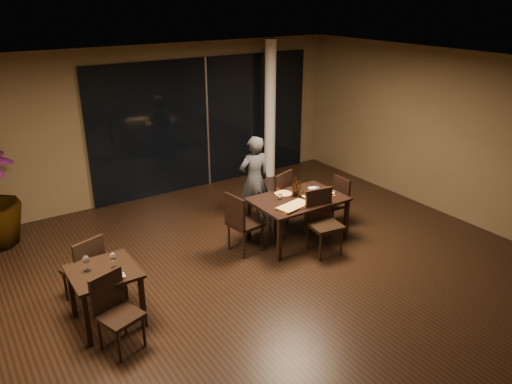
% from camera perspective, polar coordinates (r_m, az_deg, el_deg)
% --- Properties ---
extents(ground, '(8.00, 8.00, 0.00)m').
position_cam_1_polar(ground, '(7.47, 2.32, -9.66)').
color(ground, black).
rests_on(ground, ground).
extents(wall_back, '(8.00, 0.10, 3.00)m').
position_cam_1_polar(wall_back, '(10.22, -10.94, 7.92)').
color(wall_back, '#4D4129').
rests_on(wall_back, ground).
extents(wall_right, '(0.10, 8.00, 3.00)m').
position_cam_1_polar(wall_right, '(9.64, 22.60, 5.77)').
color(wall_right, '#4D4129').
rests_on(wall_right, ground).
extents(ceiling, '(8.00, 8.00, 0.04)m').
position_cam_1_polar(ceiling, '(6.42, 2.74, 13.92)').
color(ceiling, silver).
rests_on(ceiling, wall_back).
extents(window_panel, '(5.00, 0.06, 2.70)m').
position_cam_1_polar(window_panel, '(10.58, -5.67, 7.86)').
color(window_panel, black).
rests_on(window_panel, ground).
extents(column, '(0.24, 0.24, 3.00)m').
position_cam_1_polar(column, '(11.00, 1.61, 9.30)').
color(column, white).
rests_on(column, ground).
extents(main_table, '(1.50, 1.00, 0.75)m').
position_cam_1_polar(main_table, '(8.27, 4.83, -1.18)').
color(main_table, black).
rests_on(main_table, ground).
extents(side_table, '(0.80, 0.80, 0.75)m').
position_cam_1_polar(side_table, '(6.51, -16.96, -9.51)').
color(side_table, black).
rests_on(side_table, ground).
extents(chair_main_far, '(0.61, 0.61, 1.04)m').
position_cam_1_polar(chair_main_far, '(8.76, 2.44, -0.44)').
color(chair_main_far, black).
rests_on(chair_main_far, ground).
extents(chair_main_near, '(0.54, 0.54, 1.03)m').
position_cam_1_polar(chair_main_near, '(7.98, 7.56, -2.98)').
color(chair_main_near, black).
rests_on(chair_main_near, ground).
extents(chair_main_left, '(0.53, 0.53, 1.01)m').
position_cam_1_polar(chair_main_left, '(7.86, -1.73, -3.26)').
color(chair_main_left, black).
rests_on(chair_main_left, ground).
extents(chair_main_right, '(0.43, 0.43, 0.89)m').
position_cam_1_polar(chair_main_right, '(8.93, 9.17, -0.85)').
color(chair_main_right, black).
rests_on(chair_main_right, ground).
extents(chair_side_far, '(0.57, 0.57, 0.97)m').
position_cam_1_polar(chair_side_far, '(7.02, -18.84, -8.07)').
color(chair_side_far, black).
rests_on(chair_side_far, ground).
extents(chair_side_near, '(0.55, 0.55, 0.94)m').
position_cam_1_polar(chair_side_near, '(6.13, -15.85, -12.61)').
color(chair_side_near, black).
rests_on(chair_side_near, ground).
extents(diner, '(0.56, 0.39, 1.59)m').
position_cam_1_polar(diner, '(8.91, -0.21, 1.47)').
color(diner, '#2A2C2F').
rests_on(diner, ground).
extents(pizza_board_left, '(0.59, 0.33, 0.01)m').
position_cam_1_polar(pizza_board_left, '(7.89, 4.34, -1.71)').
color(pizza_board_left, '#482E17').
rests_on(pizza_board_left, main_table).
extents(pizza_board_right, '(0.56, 0.32, 0.01)m').
position_cam_1_polar(pizza_board_right, '(8.33, 7.15, -0.47)').
color(pizza_board_right, '#492C17').
rests_on(pizza_board_right, main_table).
extents(oblong_pizza_left, '(0.58, 0.35, 0.02)m').
position_cam_1_polar(oblong_pizza_left, '(7.88, 4.35, -1.60)').
color(oblong_pizza_left, '#69090D').
rests_on(oblong_pizza_left, pizza_board_left).
extents(oblong_pizza_right, '(0.54, 0.31, 0.02)m').
position_cam_1_polar(oblong_pizza_right, '(8.33, 7.16, -0.37)').
color(oblong_pizza_right, maroon).
rests_on(oblong_pizza_right, pizza_board_right).
extents(round_pizza, '(0.28, 0.28, 0.01)m').
position_cam_1_polar(round_pizza, '(8.38, 3.13, -0.20)').
color(round_pizza, red).
rests_on(round_pizza, main_table).
extents(bottle_a, '(0.07, 0.07, 0.30)m').
position_cam_1_polar(bottle_a, '(8.23, 4.40, 0.44)').
color(bottle_a, black).
rests_on(bottle_a, main_table).
extents(bottle_b, '(0.06, 0.06, 0.29)m').
position_cam_1_polar(bottle_b, '(8.19, 5.00, 0.23)').
color(bottle_b, black).
rests_on(bottle_b, main_table).
extents(bottle_c, '(0.07, 0.07, 0.33)m').
position_cam_1_polar(bottle_c, '(8.24, 4.54, 0.57)').
color(bottle_c, black).
rests_on(bottle_c, main_table).
extents(tumbler_left, '(0.07, 0.07, 0.08)m').
position_cam_1_polar(tumbler_left, '(8.16, 2.76, -0.58)').
color(tumbler_left, white).
rests_on(tumbler_left, main_table).
extents(tumbler_right, '(0.08, 0.08, 0.10)m').
position_cam_1_polar(tumbler_right, '(8.44, 5.16, 0.23)').
color(tumbler_right, white).
rests_on(tumbler_right, main_table).
extents(napkin_near, '(0.21, 0.16, 0.01)m').
position_cam_1_polar(napkin_near, '(8.50, 8.44, -0.09)').
color(napkin_near, silver).
rests_on(napkin_near, main_table).
extents(napkin_far, '(0.20, 0.14, 0.01)m').
position_cam_1_polar(napkin_far, '(8.67, 6.60, 0.47)').
color(napkin_far, silver).
rests_on(napkin_far, main_table).
extents(wine_glass_a, '(0.09, 0.09, 0.20)m').
position_cam_1_polar(wine_glass_a, '(6.44, -18.80, -7.77)').
color(wine_glass_a, white).
rests_on(wine_glass_a, side_table).
extents(wine_glass_b, '(0.09, 0.09, 0.19)m').
position_cam_1_polar(wine_glass_b, '(6.42, -15.97, -7.58)').
color(wine_glass_b, white).
rests_on(wine_glass_b, side_table).
extents(side_napkin, '(0.19, 0.13, 0.01)m').
position_cam_1_polar(side_napkin, '(6.25, -15.60, -9.29)').
color(side_napkin, white).
rests_on(side_napkin, side_table).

